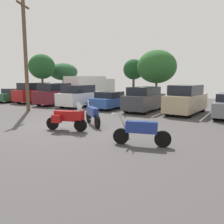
# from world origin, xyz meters

# --- Properties ---
(ground) EXTENTS (44.00, 44.00, 0.10)m
(ground) POSITION_xyz_m (0.00, 0.00, -0.05)
(ground) COLOR #423F3F
(motorcycle_touring) EXTENTS (2.07, 1.00, 1.38)m
(motorcycle_touring) POSITION_xyz_m (0.39, -0.73, 0.64)
(motorcycle_touring) COLOR black
(motorcycle_touring) RESTS_ON ground
(motorcycle_second) EXTENTS (2.14, 0.79, 1.25)m
(motorcycle_second) POSITION_xyz_m (4.41, -1.21, 0.56)
(motorcycle_second) COLOR black
(motorcycle_second) RESTS_ON ground
(motorcycle_third) EXTENTS (1.92, 1.55, 1.34)m
(motorcycle_third) POSITION_xyz_m (0.64, 0.96, 0.59)
(motorcycle_third) COLOR black
(motorcycle_third) RESTS_ON ground
(parking_stripes) EXTENTS (27.08, 4.74, 0.01)m
(parking_stripes) POSITION_xyz_m (-2.12, 7.45, 0.00)
(parking_stripes) COLOR silver
(parking_stripes) RESTS_ON ground
(car_green) EXTENTS (1.88, 4.92, 1.41)m
(car_green) POSITION_xyz_m (-14.03, 7.47, 0.70)
(car_green) COLOR #235638
(car_green) RESTS_ON ground
(car_red) EXTENTS (2.08, 4.77, 2.03)m
(car_red) POSITION_xyz_m (-11.34, 7.68, 1.00)
(car_red) COLOR maroon
(car_red) RESTS_ON ground
(car_maroon) EXTENTS (2.09, 4.70, 2.02)m
(car_maroon) POSITION_xyz_m (-8.02, 7.21, 0.99)
(car_maroon) COLOR maroon
(car_maroon) RESTS_ON ground
(car_white) EXTENTS (1.96, 4.54, 1.90)m
(car_white) POSITION_xyz_m (-5.16, 7.18, 0.93)
(car_white) COLOR white
(car_white) RESTS_ON ground
(car_blue) EXTENTS (1.96, 4.27, 1.41)m
(car_blue) POSITION_xyz_m (-2.14, 7.47, 0.69)
(car_blue) COLOR #2D519E
(car_blue) RESTS_ON ground
(car_charcoal) EXTENTS (1.88, 4.36, 1.85)m
(car_charcoal) POSITION_xyz_m (0.90, 7.35, 0.92)
(car_charcoal) COLOR #38383D
(car_charcoal) RESTS_ON ground
(car_tan) EXTENTS (2.13, 4.80, 2.03)m
(car_tan) POSITION_xyz_m (3.92, 7.71, 1.00)
(car_tan) COLOR tan
(car_tan) RESTS_ON ground
(box_truck) EXTENTS (2.75, 6.70, 2.71)m
(box_truck) POSITION_xyz_m (-8.38, 13.19, 1.47)
(box_truck) COLOR silver
(box_truck) RESTS_ON ground
(utility_pole) EXTENTS (0.86, 1.68, 8.39)m
(utility_pole) POSITION_xyz_m (-6.94, 3.01, 4.34)
(utility_pole) COLOR brown
(utility_pole) RESTS_ON ground
(tree_left) EXTENTS (4.71, 4.71, 4.96)m
(tree_left) POSITION_xyz_m (-19.48, 20.78, 3.53)
(tree_left) COLOR #4C3823
(tree_left) RESTS_ON ground
(tree_center_left) EXTENTS (4.66, 4.66, 5.81)m
(tree_center_left) POSITION_xyz_m (-2.04, 17.89, 3.84)
(tree_center_left) COLOR #4C3823
(tree_center_left) RESTS_ON ground
(tree_rear) EXTENTS (3.91, 3.91, 6.05)m
(tree_rear) POSITION_xyz_m (-19.43, 16.07, 4.20)
(tree_rear) COLOR #4C3823
(tree_rear) RESTS_ON ground
(tree_right) EXTENTS (2.88, 2.88, 5.09)m
(tree_right) POSITION_xyz_m (-6.41, 20.67, 3.67)
(tree_right) COLOR #4C3823
(tree_right) RESTS_ON ground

